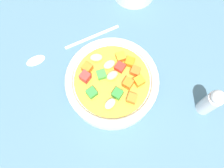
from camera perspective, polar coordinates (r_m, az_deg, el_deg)
The scene contains 4 objects.
ground_plane at distance 52.67cm, azimuth -0.00°, elevation -1.21°, with size 140.00×140.00×2.00cm, color #42667A.
soup_bowl_main at distance 48.93cm, azimuth 0.01°, elevation 0.16°, with size 16.91×16.91×6.50cm.
spoon at distance 55.40cm, azimuth -10.78°, elevation 7.40°, with size 18.47×11.19×0.74cm.
pepper_shaker at distance 49.42cm, azimuth 20.47°, elevation -3.68°, with size 2.71×2.71×8.99cm.
Camera 1 is at (-1.12, 15.44, 49.34)cm, focal length 42.58 mm.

